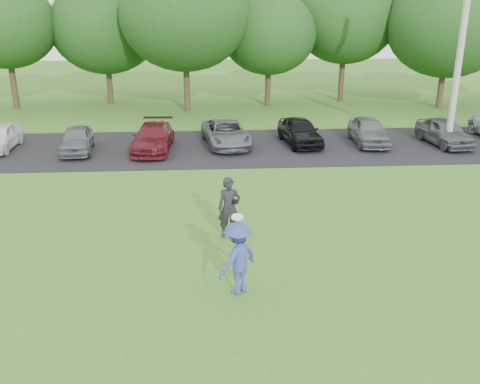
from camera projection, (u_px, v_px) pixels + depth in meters
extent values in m
plane|color=#336A1E|center=(250.00, 299.00, 12.03)|extent=(100.00, 100.00, 0.00)
cube|color=black|center=(227.00, 147.00, 24.22)|extent=(32.00, 6.50, 0.03)
cylinder|color=#A5A5A0|center=(462.00, 38.00, 22.43)|extent=(0.28, 0.28, 9.60)
imported|color=#32428D|center=(238.00, 258.00, 12.04)|extent=(1.25, 1.23, 1.73)
cylinder|color=white|center=(237.00, 217.00, 11.56)|extent=(0.27, 0.27, 0.08)
imported|color=black|center=(229.00, 208.00, 14.87)|extent=(0.66, 0.45, 1.76)
cube|color=black|center=(236.00, 202.00, 14.63)|extent=(0.14, 0.11, 0.10)
imported|color=#5B5D63|center=(77.00, 139.00, 23.28)|extent=(1.68, 3.40, 1.11)
imported|color=#54121B|center=(153.00, 138.00, 23.52)|extent=(1.81, 4.04, 1.15)
imported|color=slate|center=(226.00, 133.00, 24.33)|extent=(2.40, 4.24, 1.12)
imported|color=black|center=(300.00, 131.00, 24.52)|extent=(1.89, 3.74, 1.22)
imported|color=slate|center=(369.00, 131.00, 24.61)|extent=(1.58, 3.61, 1.21)
imported|color=#515458|center=(444.00, 132.00, 24.44)|extent=(1.80, 3.65, 1.20)
cylinder|color=#38281C|center=(14.00, 86.00, 32.39)|extent=(0.36, 0.36, 2.70)
ellipsoid|color=#214C19|center=(5.00, 25.00, 31.17)|extent=(5.94, 5.94, 5.05)
cylinder|color=#38281C|center=(110.00, 86.00, 34.12)|extent=(0.36, 0.36, 2.20)
ellipsoid|color=#214C19|center=(105.00, 27.00, 32.89)|extent=(6.68, 6.68, 5.68)
cylinder|color=#38281C|center=(187.00, 88.00, 31.71)|extent=(0.36, 0.36, 2.70)
ellipsoid|color=#214C19|center=(184.00, 15.00, 30.30)|extent=(7.42, 7.42, 6.31)
cylinder|color=#38281C|center=(268.00, 88.00, 33.41)|extent=(0.36, 0.36, 2.20)
ellipsoid|color=#214C19|center=(269.00, 34.00, 32.30)|extent=(5.76, 5.76, 4.90)
cylinder|color=#38281C|center=(341.00, 80.00, 34.94)|extent=(0.36, 0.36, 2.70)
ellipsoid|color=#214C19|center=(345.00, 19.00, 33.65)|extent=(6.50, 6.50, 5.53)
cylinder|color=#38281C|center=(441.00, 90.00, 32.73)|extent=(0.36, 0.36, 2.20)
ellipsoid|color=#214C19|center=(449.00, 25.00, 31.43)|extent=(7.24, 7.24, 6.15)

